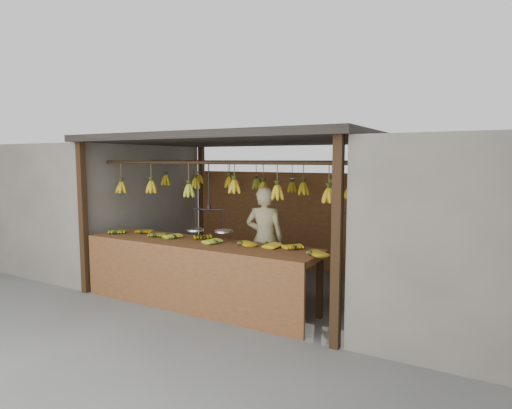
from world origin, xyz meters
The scene contains 9 objects.
ground centered at (0.00, 0.00, 0.00)m, with size 80.00×80.00×0.00m, color #5B5B57.
stall centered at (0.00, 0.33, 1.97)m, with size 4.30×3.30×2.40m.
neighbor_left centered at (-3.60, 0.00, 1.15)m, with size 3.00×3.00×2.30m, color slate.
neighbor_right centered at (3.60, 0.00, 1.15)m, with size 3.00×3.00×2.30m, color slate.
counter centered at (-0.12, -1.23, 0.71)m, with size 3.61×0.80×0.96m.
hanging_bananas centered at (0.00, 0.00, 1.63)m, with size 3.56×2.21×0.40m.
balance_scale centered at (-0.01, -1.00, 1.11)m, with size 0.66×0.33×0.96m.
vendor centered at (0.36, -0.07, 0.81)m, with size 0.59×0.39×1.63m, color beige.
bag_bundles centered at (1.94, 1.35, 0.98)m, with size 0.08×0.26×1.23m.
Camera 1 is at (3.44, -5.81, 2.05)m, focal length 30.00 mm.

